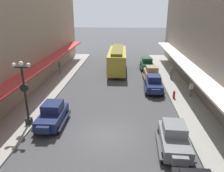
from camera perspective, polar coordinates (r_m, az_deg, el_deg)
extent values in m
plane|color=#424244|center=(16.75, -1.32, -12.73)|extent=(200.00, 200.00, 0.00)
cube|color=#99968E|center=(18.83, -25.14, -10.60)|extent=(3.00, 60.00, 0.15)
cube|color=#99968E|center=(17.79, 24.13, -12.26)|extent=(3.00, 60.00, 0.15)
cube|color=#19234C|center=(25.22, 10.84, 0.16)|extent=(1.80, 3.94, 0.80)
cube|color=#19234C|center=(25.22, 10.89, 1.96)|extent=(1.48, 1.74, 0.70)
cube|color=#8C9EA8|center=(25.22, 10.89, 1.96)|extent=(1.41, 1.70, 0.42)
cube|color=#19234C|center=(23.21, 11.32, -1.45)|extent=(0.94, 0.38, 0.52)
cube|color=black|center=(25.44, 12.92, -0.58)|extent=(0.33, 3.51, 0.12)
cube|color=black|center=(25.24, 8.65, -0.46)|extent=(0.33, 3.51, 0.12)
cylinder|color=black|center=(24.18, 12.97, -1.86)|extent=(0.24, 0.69, 0.68)
cylinder|color=black|center=(24.00, 9.15, -1.76)|extent=(0.24, 0.69, 0.68)
cylinder|color=black|center=(26.72, 12.24, 0.26)|extent=(0.24, 0.69, 0.68)
cylinder|color=black|center=(26.56, 8.78, 0.37)|extent=(0.24, 0.69, 0.68)
cube|color=#193D23|center=(34.22, 9.10, 5.37)|extent=(1.88, 3.97, 0.80)
cube|color=#193D23|center=(34.29, 9.11, 6.69)|extent=(1.52, 1.76, 0.70)
cube|color=#8C9EA8|center=(34.29, 9.11, 6.69)|extent=(1.44, 1.73, 0.42)
cube|color=#193D23|center=(32.17, 9.61, 4.53)|extent=(0.95, 0.40, 0.52)
cube|color=black|center=(34.45, 10.64, 4.82)|extent=(0.40, 3.52, 0.12)
cube|color=black|center=(34.18, 7.49, 4.88)|extent=(0.40, 3.52, 0.12)
cylinder|color=black|center=(33.14, 10.76, 4.10)|extent=(0.25, 0.69, 0.68)
cylinder|color=black|center=(32.91, 7.99, 4.14)|extent=(0.25, 0.69, 0.68)
cylinder|color=black|center=(35.75, 10.06, 5.26)|extent=(0.25, 0.69, 0.68)
cylinder|color=black|center=(35.53, 7.48, 5.31)|extent=(0.25, 0.69, 0.68)
cube|color=slate|center=(15.40, 15.83, -13.46)|extent=(1.87, 3.97, 0.80)
cube|color=slate|center=(15.23, 15.94, -10.57)|extent=(1.51, 1.76, 0.70)
cube|color=#8C9EA8|center=(15.23, 15.94, -10.57)|extent=(1.44, 1.72, 0.42)
cube|color=slate|center=(13.66, 17.30, -18.09)|extent=(0.95, 0.40, 0.52)
cube|color=#393A3D|center=(15.77, 19.22, -14.39)|extent=(0.39, 3.52, 0.12)
cube|color=#393A3D|center=(15.44, 12.13, -14.45)|extent=(0.39, 3.52, 0.12)
cylinder|color=black|center=(14.70, 19.79, -17.59)|extent=(0.25, 0.69, 0.68)
cylinder|color=black|center=(14.39, 13.23, -17.74)|extent=(0.25, 0.69, 0.68)
cylinder|color=black|center=(16.90, 17.72, -12.08)|extent=(0.25, 0.69, 0.68)
cylinder|color=black|center=(16.64, 12.16, -12.08)|extent=(0.25, 0.69, 0.68)
cube|color=#19234C|center=(18.39, -15.26, -7.71)|extent=(1.72, 3.91, 0.80)
cube|color=#19234C|center=(18.28, -15.23, -5.26)|extent=(1.45, 1.71, 0.70)
cube|color=#8C9EA8|center=(18.28, -15.23, -5.26)|extent=(1.38, 1.67, 0.42)
cube|color=#19234C|center=(16.61, -17.54, -10.85)|extent=(0.94, 0.37, 0.52)
cube|color=black|center=(18.26, -12.31, -8.77)|extent=(0.26, 3.51, 0.12)
cube|color=black|center=(18.85, -17.95, -8.39)|extent=(0.26, 3.51, 0.12)
cylinder|color=black|center=(17.20, -13.94, -11.10)|extent=(0.22, 0.68, 0.68)
cylinder|color=black|center=(17.73, -19.03, -10.67)|extent=(0.22, 0.68, 0.68)
cylinder|color=black|center=(19.50, -11.67, -7.08)|extent=(0.22, 0.68, 0.68)
cylinder|color=black|center=(19.97, -16.18, -6.83)|extent=(0.22, 0.68, 0.68)
cube|color=#997F5B|center=(29.56, 10.22, 3.07)|extent=(1.83, 3.96, 0.80)
cube|color=#997F5B|center=(29.13, 10.38, 4.35)|extent=(1.50, 1.75, 0.70)
cube|color=#8C9EA8|center=(29.13, 10.38, 4.35)|extent=(1.43, 1.71, 0.42)
cube|color=#997F5B|center=(31.58, 9.69, 4.25)|extent=(0.95, 0.39, 0.52)
cube|color=#4C3F2D|center=(29.53, 8.36, 2.51)|extent=(0.36, 3.52, 0.12)
cube|color=#4C3F2D|center=(29.81, 11.99, 2.45)|extent=(0.36, 3.52, 0.12)
cylinder|color=black|center=(30.86, 8.34, 3.10)|extent=(0.24, 0.69, 0.68)
cylinder|color=black|center=(31.10, 11.30, 3.05)|extent=(0.24, 0.69, 0.68)
cylinder|color=black|center=(28.27, 8.94, 1.54)|extent=(0.24, 0.69, 0.68)
cylinder|color=black|center=(28.53, 12.16, 1.50)|extent=(0.24, 0.69, 0.68)
cube|color=gold|center=(32.80, 1.37, 6.82)|extent=(2.62, 9.63, 2.70)
cube|color=brown|center=(32.50, 1.39, 9.45)|extent=(1.61, 8.66, 0.36)
cube|color=#8C9EA8|center=(32.70, 1.38, 7.62)|extent=(2.64, 8.86, 0.95)
cube|color=black|center=(35.96, 1.48, 5.41)|extent=(2.01, 1.22, 0.40)
cube|color=black|center=(30.40, 1.20, 2.78)|extent=(2.01, 1.22, 0.40)
cube|color=black|center=(19.05, -20.82, -8.50)|extent=(0.44, 0.44, 0.50)
cylinder|color=black|center=(18.12, -21.70, -1.90)|extent=(0.16, 0.16, 4.20)
cube|color=black|center=(17.52, -22.54, 4.52)|extent=(1.10, 0.10, 0.10)
sphere|color=white|center=(17.73, -24.22, 5.06)|extent=(0.32, 0.32, 0.32)
sphere|color=white|center=(17.24, -20.97, 5.12)|extent=(0.32, 0.32, 0.32)
sphere|color=white|center=(17.46, -22.66, 5.41)|extent=(0.36, 0.36, 0.36)
cylinder|color=black|center=(17.96, -21.89, -0.41)|extent=(0.64, 0.18, 0.64)
cylinder|color=silver|center=(18.04, -21.76, -0.30)|extent=(0.56, 0.02, 0.56)
cylinder|color=#B21E19|center=(23.52, 15.84, -2.30)|extent=(0.24, 0.24, 0.70)
sphere|color=#B21E19|center=(23.39, 15.92, -1.46)|extent=(0.20, 0.20, 0.20)
cylinder|color=slate|center=(24.54, 19.83, -1.64)|extent=(0.24, 0.24, 0.85)
cube|color=white|center=(24.31, 20.01, -0.08)|extent=(0.36, 0.22, 0.56)
sphere|color=#9E7051|center=(24.19, 20.12, 0.81)|extent=(0.22, 0.22, 0.22)
cylinder|color=slate|center=(29.94, 15.15, 2.57)|extent=(0.24, 0.24, 0.85)
cube|color=#8C6647|center=(29.75, 15.27, 3.87)|extent=(0.36, 0.22, 0.56)
sphere|color=tan|center=(29.65, 15.34, 4.62)|extent=(0.22, 0.22, 0.22)
cylinder|color=slate|center=(32.25, -13.42, 3.92)|extent=(0.24, 0.24, 0.85)
cube|color=#4C724C|center=(32.08, -13.51, 5.13)|extent=(0.36, 0.22, 0.56)
sphere|color=brown|center=(31.99, -13.57, 5.82)|extent=(0.22, 0.22, 0.22)
cylinder|color=black|center=(31.96, -13.59, 6.03)|extent=(0.28, 0.28, 0.04)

